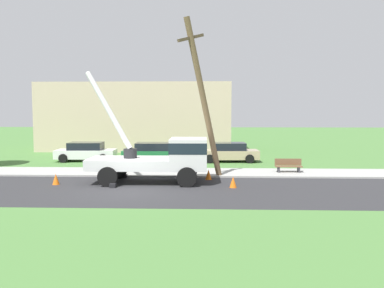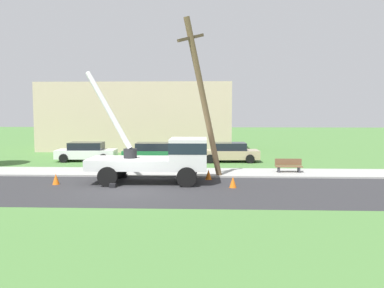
% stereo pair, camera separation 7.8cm
% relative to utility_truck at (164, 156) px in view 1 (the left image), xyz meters
% --- Properties ---
extents(ground_plane, '(120.00, 120.00, 0.00)m').
position_rel_utility_truck_xyz_m(ground_plane, '(-1.47, 9.98, -1.41)').
color(ground_plane, '#477538').
extents(road_asphalt, '(80.00, 7.19, 0.01)m').
position_rel_utility_truck_xyz_m(road_asphalt, '(-1.47, -2.02, -1.40)').
color(road_asphalt, '#2B2B2D').
rests_on(road_asphalt, ground).
extents(sidewalk_strip, '(80.00, 3.15, 0.10)m').
position_rel_utility_truck_xyz_m(sidewalk_strip, '(-1.47, 3.15, -1.36)').
color(sidewalk_strip, '#9E9E99').
rests_on(sidewalk_strip, ground).
extents(utility_truck, '(6.79, 3.20, 5.98)m').
position_rel_utility_truck_xyz_m(utility_truck, '(0.00, 0.00, 0.00)').
color(utility_truck, silver).
rests_on(utility_truck, ground).
extents(leaning_utility_pole, '(2.49, 2.48, 8.72)m').
position_rel_utility_truck_xyz_m(leaning_utility_pole, '(2.05, 1.04, 3.07)').
color(leaning_utility_pole, brown).
rests_on(leaning_utility_pole, ground).
extents(traffic_cone_ahead, '(0.36, 0.36, 0.56)m').
position_rel_utility_truck_xyz_m(traffic_cone_ahead, '(3.56, -1.27, -1.13)').
color(traffic_cone_ahead, orange).
rests_on(traffic_cone_ahead, ground).
extents(traffic_cone_behind, '(0.36, 0.36, 0.56)m').
position_rel_utility_truck_xyz_m(traffic_cone_behind, '(-5.51, -0.80, -1.13)').
color(traffic_cone_behind, orange).
rests_on(traffic_cone_behind, ground).
extents(traffic_cone_curbside, '(0.36, 0.36, 0.56)m').
position_rel_utility_truck_xyz_m(traffic_cone_curbside, '(2.35, 0.99, -1.13)').
color(traffic_cone_curbside, orange).
rests_on(traffic_cone_curbside, ground).
extents(parked_sedan_white, '(4.48, 2.15, 1.42)m').
position_rel_utility_truck_xyz_m(parked_sedan_white, '(-6.85, 8.66, -0.70)').
color(parked_sedan_white, silver).
rests_on(parked_sedan_white, ground).
extents(parked_sedan_green, '(4.43, 2.07, 1.42)m').
position_rel_utility_truck_xyz_m(parked_sedan_green, '(-1.76, 8.44, -0.70)').
color(parked_sedan_green, '#1E6638').
rests_on(parked_sedan_green, ground).
extents(parked_sedan_tan, '(4.48, 2.15, 1.42)m').
position_rel_utility_truck_xyz_m(parked_sedan_tan, '(3.87, 8.73, -0.70)').
color(parked_sedan_tan, tan).
rests_on(parked_sedan_tan, ground).
extents(park_bench, '(1.60, 0.45, 0.90)m').
position_rel_utility_truck_xyz_m(park_bench, '(7.18, 3.22, -0.95)').
color(park_bench, brown).
rests_on(park_bench, ground).
extents(lowrise_building_backdrop, '(18.00, 6.00, 6.40)m').
position_rel_utility_truck_xyz_m(lowrise_building_backdrop, '(-4.57, 17.72, 1.79)').
color(lowrise_building_backdrop, '#C6B293').
rests_on(lowrise_building_backdrop, ground).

